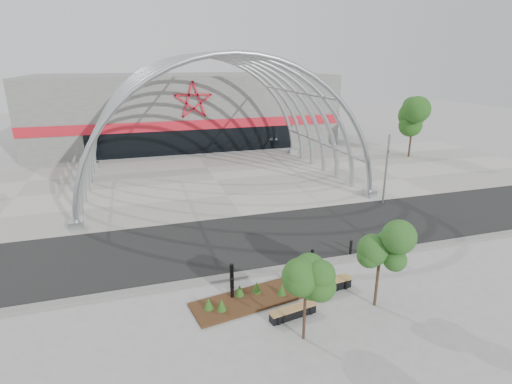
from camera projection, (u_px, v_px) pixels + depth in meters
The scene contains 18 objects.
ground at pixel (280, 267), 19.40m from camera, with size 140.00×140.00×0.00m, color gray.
road at pixel (259, 238), 22.57m from camera, with size 140.00×7.00×0.02m, color black.
forecourt at pixel (216, 180), 33.45m from camera, with size 60.00×17.00×0.04m, color #9A968C.
kerb at pixel (282, 269), 19.15m from camera, with size 60.00×0.50×0.12m, color slate.
arena_building at pixel (185, 109), 48.49m from camera, with size 34.00×15.24×8.00m.
vault_canopy at pixel (216, 180), 33.45m from camera, with size 20.80×15.80×20.36m.
planting_bed at pixel (256, 296), 16.81m from camera, with size 5.83×2.65×0.59m.
signal_pole at pixel (386, 168), 27.35m from camera, with size 0.18×0.69×4.86m.
street_tree_0 at pixel (306, 281), 13.71m from camera, with size 1.44×1.44×3.29m.
street_tree_1 at pixel (381, 249), 15.62m from camera, with size 1.51×1.51×3.57m.
bench_0 at pixel (293, 312), 15.59m from camera, with size 2.03×0.76×0.42m.
bench_1 at pixel (328, 286), 17.37m from camera, with size 2.31×0.76×0.48m.
bollard_0 at pixel (232, 276), 17.53m from camera, with size 0.18×0.18×1.12m, color black.
bollard_1 at pixel (232, 289), 16.69m from camera, with size 0.15×0.15×0.94m, color black.
bollard_2 at pixel (312, 258), 19.35m from camera, with size 0.14×0.14×0.89m, color black.
bollard_3 at pixel (351, 248), 20.40m from camera, with size 0.14×0.14×0.86m, color black.
bollard_4 at pixel (370, 249), 20.25m from camera, with size 0.14×0.14×0.90m, color black.
bg_tree_1 at pixel (413, 116), 40.28m from camera, with size 2.70×2.70×5.91m.
Camera 1 is at (-6.23, -16.15, 9.57)m, focal length 28.00 mm.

